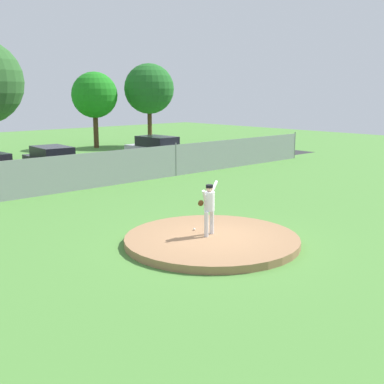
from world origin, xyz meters
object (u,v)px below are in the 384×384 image
(parked_car_charcoal, at_px, (53,162))
(traffic_cone_orange, at_px, (105,170))
(pitcher_youth, at_px, (209,204))
(parked_car_silver, at_px, (157,150))
(baseball, at_px, (194,229))

(parked_car_charcoal, distance_m, traffic_cone_orange, 2.86)
(pitcher_youth, height_order, parked_car_silver, pitcher_youth)
(baseball, relative_size, parked_car_silver, 0.02)
(pitcher_youth, xyz_separation_m, parked_car_charcoal, (2.23, 14.40, -0.41))
(baseball, bearing_deg, traffic_cone_orange, 69.72)
(traffic_cone_orange, bearing_deg, parked_car_silver, 20.81)
(pitcher_youth, distance_m, parked_car_charcoal, 14.58)
(parked_car_silver, distance_m, parked_car_charcoal, 7.50)
(parked_car_charcoal, relative_size, traffic_cone_orange, 7.88)
(parked_car_charcoal, height_order, traffic_cone_orange, parked_car_charcoal)
(baseball, relative_size, traffic_cone_orange, 0.13)
(pitcher_youth, distance_m, traffic_cone_orange, 13.54)
(parked_car_silver, bearing_deg, traffic_cone_orange, -159.19)
(pitcher_youth, relative_size, parked_car_charcoal, 0.38)
(parked_car_silver, relative_size, traffic_cone_orange, 8.48)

